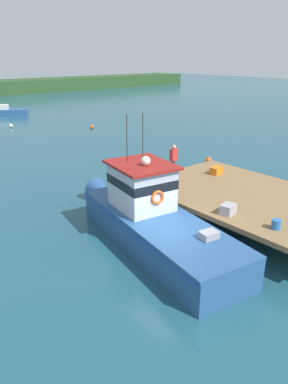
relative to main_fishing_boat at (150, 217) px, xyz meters
name	(u,v)px	position (x,y,z in m)	size (l,w,h in m)	color
ground_plane	(166,255)	(-0.29, -1.25, -1.01)	(200.00, 200.00, 0.00)	#1E4C5B
dock	(247,197)	(4.51, -1.25, 0.07)	(6.00, 9.00, 1.20)	#4C3D2D
main_fishing_boat	(150,217)	(0.00, 0.00, 0.00)	(3.78, 9.96, 4.80)	#285184
crate_single_far	(216,171)	(5.70, 1.45, 0.37)	(0.60, 0.44, 0.36)	orange
crate_stack_mid_dock	(228,209)	(2.18, -2.00, 0.39)	(0.60, 0.44, 0.39)	#9E9EA3
bait_bucket	(276,224)	(2.44, -3.85, 0.36)	(0.32, 0.32, 0.34)	#2866B2
deckhand_by_the_boat	(174,160)	(3.70, 2.51, 1.05)	(0.36, 0.22, 1.63)	#383842
moored_boat_far_left	(7,112)	(7.28, 34.62, -0.56)	(4.76, 3.81, 1.30)	#285184
mooring_buoy_channel_marker	(92,127)	(10.66, 21.00, -0.82)	(0.37, 0.37, 0.37)	#EA5B19
mooring_buoy_inshore	(209,160)	(10.16, 5.61, -0.80)	(0.41, 0.41, 0.41)	#EA5B19
mooring_buoy_spare_mooring	(11,126)	(4.70, 26.69, -0.81)	(0.39, 0.39, 0.39)	silver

